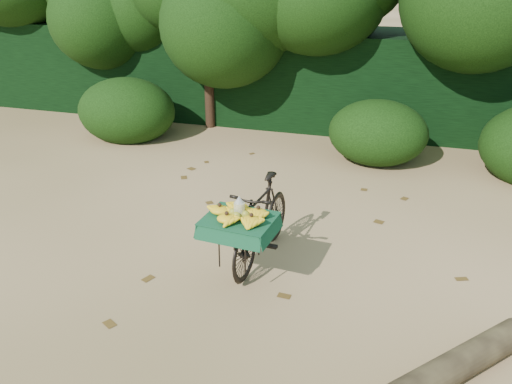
% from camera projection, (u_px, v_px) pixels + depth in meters
% --- Properties ---
extents(ground, '(80.00, 80.00, 0.00)m').
position_uv_depth(ground, '(184.00, 291.00, 5.49)').
color(ground, tan).
rests_on(ground, ground).
extents(vendor_bicycle, '(0.72, 1.70, 0.94)m').
position_uv_depth(vendor_bicycle, '(261.00, 221.00, 5.85)').
color(vendor_bicycle, black).
rests_on(vendor_bicycle, ground).
extents(hedge_backdrop, '(26.00, 1.80, 1.80)m').
position_uv_depth(hedge_backdrop, '(312.00, 77.00, 10.64)').
color(hedge_backdrop, black).
rests_on(hedge_backdrop, ground).
extents(tree_row, '(14.50, 2.00, 4.00)m').
position_uv_depth(tree_row, '(270.00, 22.00, 9.66)').
color(tree_row, black).
rests_on(tree_row, ground).
extents(bush_clumps, '(8.80, 1.70, 0.90)m').
position_uv_depth(bush_clumps, '(316.00, 130.00, 8.94)').
color(bush_clumps, black).
rests_on(bush_clumps, ground).
extents(leaf_litter, '(7.00, 7.30, 0.01)m').
position_uv_depth(leaf_litter, '(208.00, 258.00, 6.06)').
color(leaf_litter, '#523A16').
rests_on(leaf_litter, ground).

